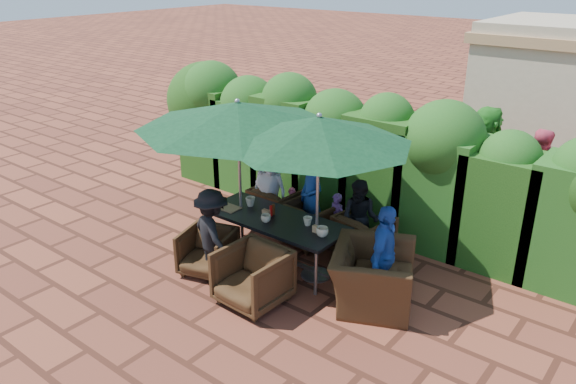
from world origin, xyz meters
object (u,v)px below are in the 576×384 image
Objects in this scene: dining_table at (275,223)px; chair_near_right at (253,274)px; chair_far_right at (364,233)px; chair_near_left at (208,250)px; chair_far_left at (277,205)px; umbrella_right at (319,131)px; umbrella_left at (238,115)px; chair_end_right at (373,268)px; chair_far_mid at (308,221)px.

dining_table is 2.58× the size of chair_near_right.
chair_near_left is (-1.54, -1.85, -0.02)m from chair_far_right.
chair_far_left is 1.07× the size of chair_near_left.
chair_far_left is at bearing 147.61° from umbrella_right.
umbrella_left reaches higher than chair_far_right.
umbrella_left is at bearing 65.40° from chair_end_right.
umbrella_left reaches higher than chair_far_mid.
dining_table is at bearing 1.40° from umbrella_left.
chair_end_right is (1.71, -0.86, 0.14)m from chair_far_mid.
umbrella_right is at bearing 87.61° from chair_far_right.
umbrella_left is 2.34m from chair_near_right.
chair_far_left reaches higher than chair_far_mid.
dining_table is 1.15m from chair_near_right.
umbrella_right is 3.47× the size of chair_near_left.
chair_far_mid is (-0.01, 0.84, -0.29)m from dining_table.
chair_near_left is at bearing -125.59° from dining_table.
dining_table is 3.00× the size of chair_near_left.
chair_end_right is at bearing 40.97° from chair_near_right.
chair_far_left is (-0.12, 1.04, -1.82)m from umbrella_left.
umbrella_left is at bearing 42.97° from chair_far_right.
chair_far_right is at bearing 77.11° from umbrella_right.
chair_far_right is at bearing -178.10° from chair_far_left.
dining_table is 0.89m from chair_far_mid.
umbrella_right is 2.12m from chair_far_mid.
chair_end_right is at bearing 161.60° from chair_far_mid.
chair_far_mid is 0.64× the size of chair_end_right.
chair_near_left is at bearing 84.96° from chair_end_right.
chair_end_right is at bearing 159.60° from chair_far_left.
chair_far_mid is 0.89× the size of chair_near_right.
chair_near_right is at bearing -103.91° from umbrella_right.
umbrella_left is 3.81× the size of chair_far_left.
chair_near_right is (0.46, -1.03, -0.24)m from dining_table.
chair_near_left is at bearing 78.83° from chair_far_mid.
umbrella_right is 2.07m from chair_far_right.
umbrella_left reaches higher than chair_near_left.
chair_far_left is 2.71m from chair_end_right.
umbrella_right is 3.32× the size of chair_far_right.
chair_end_right is at bearing -4.47° from umbrella_right.
chair_end_right is at bearing 2.64° from chair_near_left.
chair_end_right reaches higher than chair_near_left.
dining_table is 1.68m from umbrella_left.
chair_far_left reaches higher than chair_near_left.
chair_far_left is 0.81m from chair_far_mid.
dining_table is at bearing 37.55° from chair_near_left.
chair_near_left is (-0.59, -1.67, -0.01)m from chair_far_mid.
chair_near_right is at bearing 112.21° from chair_far_mid.
umbrella_left is 1.40m from umbrella_right.
umbrella_left reaches higher than chair_near_right.
umbrella_right reaches higher than chair_near_left.
umbrella_right reaches higher than chair_near_right.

